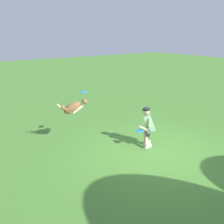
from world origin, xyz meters
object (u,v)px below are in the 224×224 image
object	(u,v)px
frisbee_flying	(84,92)
frisbee_held	(139,131)
dog	(74,107)
person	(148,126)

from	to	relation	value
frisbee_flying	frisbee_held	size ratio (longest dim) A/B	0.90
frisbee_flying	frisbee_held	xyz separation A→B (m)	(-1.15, 1.43, -1.14)
frisbee_held	frisbee_flying	bearing A→B (deg)	-51.27
frisbee_flying	frisbee_held	bearing A→B (deg)	128.73
dog	frisbee_held	world-z (taller)	dog
dog	frisbee_flying	bearing A→B (deg)	6.92
person	frisbee_held	bearing A→B (deg)	38.35
dog	person	bearing A→B (deg)	-16.56
dog	frisbee_held	xyz separation A→B (m)	(-1.48, 1.52, -0.67)
person	frisbee_flying	distance (m)	2.34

